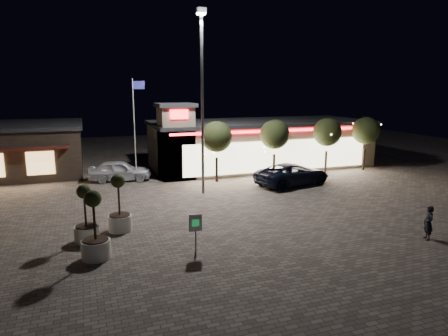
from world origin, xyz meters
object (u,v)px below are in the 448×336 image
object	(u,v)px
white_sedan	(120,171)
pedestrian	(428,223)
planter_left	(86,224)
planter_mid	(95,238)
pickup_truck	(293,174)
valet_sign	(195,226)

from	to	relation	value
white_sedan	pedestrian	size ratio (longest dim) A/B	2.87
white_sedan	planter_left	size ratio (longest dim) A/B	1.72
planter_left	planter_mid	bearing A→B (deg)	-80.49
pickup_truck	valet_sign	bearing A→B (deg)	121.29
white_sedan	planter_mid	xyz separation A→B (m)	(-2.32, -14.99, 0.12)
white_sedan	valet_sign	bearing A→B (deg)	-165.33
planter_mid	pedestrian	bearing A→B (deg)	-11.29
pickup_truck	planter_left	xyz separation A→B (m)	(-15.02, -7.01, 0.04)
planter_left	pickup_truck	bearing A→B (deg)	25.01
planter_left	valet_sign	bearing A→B (deg)	-33.62
pickup_truck	planter_mid	bearing A→B (deg)	109.43
pickup_truck	pedestrian	bearing A→B (deg)	170.40
white_sedan	valet_sign	world-z (taller)	valet_sign
pickup_truck	valet_sign	size ratio (longest dim) A/B	3.33
white_sedan	planter_mid	world-z (taller)	planter_mid
planter_mid	valet_sign	bearing A→B (deg)	-11.63
pickup_truck	pedestrian	size ratio (longest dim) A/B	3.56
pedestrian	valet_sign	bearing A→B (deg)	-81.87
pickup_truck	planter_mid	world-z (taller)	planter_mid
planter_left	planter_mid	xyz separation A→B (m)	(0.37, -2.18, 0.07)
pickup_truck	pedestrian	xyz separation A→B (m)	(0.66, -12.24, 0.01)
planter_left	planter_mid	world-z (taller)	planter_mid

